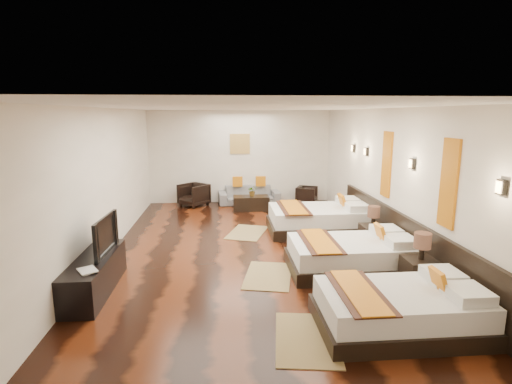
{
  "coord_description": "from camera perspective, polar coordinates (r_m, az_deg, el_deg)",
  "views": [
    {
      "loc": [
        -0.52,
        -7.25,
        2.69
      ],
      "look_at": [
        0.15,
        0.71,
        1.1
      ],
      "focal_mm": 27.65,
      "sensor_mm": 36.0,
      "label": 1
    }
  ],
  "objects": [
    {
      "name": "floor",
      "position": [
        7.75,
        -0.68,
        -9.05
      ],
      "size": [
        5.5,
        9.5,
        0.01
      ],
      "primitive_type": "cube",
      "color": "black",
      "rests_on": "ground"
    },
    {
      "name": "ceiling",
      "position": [
        7.27,
        -0.73,
        12.12
      ],
      "size": [
        5.5,
        9.5,
        0.01
      ],
      "primitive_type": "cube",
      "color": "white",
      "rests_on": "floor"
    },
    {
      "name": "back_wall",
      "position": [
        12.08,
        -2.34,
        5.11
      ],
      "size": [
        5.5,
        0.01,
        2.8
      ],
      "primitive_type": "cube",
      "color": "silver",
      "rests_on": "floor"
    },
    {
      "name": "left_wall",
      "position": [
        7.69,
        -21.59,
        0.81
      ],
      "size": [
        0.01,
        9.5,
        2.8
      ],
      "primitive_type": "cube",
      "color": "silver",
      "rests_on": "floor"
    },
    {
      "name": "right_wall",
      "position": [
        8.06,
        19.2,
        1.41
      ],
      "size": [
        0.01,
        9.5,
        2.8
      ],
      "primitive_type": "cube",
      "color": "silver",
      "rests_on": "floor"
    },
    {
      "name": "headboard_panel",
      "position": [
        7.55,
        20.91,
        -6.76
      ],
      "size": [
        0.08,
        6.6,
        0.9
      ],
      "primitive_type": "cube",
      "color": "black",
      "rests_on": "floor"
    },
    {
      "name": "bed_near",
      "position": [
        5.51,
        20.26,
        -15.57
      ],
      "size": [
        2.05,
        1.29,
        0.78
      ],
      "color": "black",
      "rests_on": "floor"
    },
    {
      "name": "bed_mid",
      "position": [
        7.13,
        13.76,
        -8.82
      ],
      "size": [
        2.15,
        1.35,
        0.82
      ],
      "color": "black",
      "rests_on": "floor"
    },
    {
      "name": "bed_far",
      "position": [
        9.26,
        9.24,
        -3.86
      ],
      "size": [
        2.3,
        1.44,
        0.88
      ],
      "color": "black",
      "rests_on": "floor"
    },
    {
      "name": "nightstand_a",
      "position": [
        6.61,
        22.62,
        -10.56
      ],
      "size": [
        0.48,
        0.48,
        0.94
      ],
      "color": "black",
      "rests_on": "floor"
    },
    {
      "name": "nightstand_b",
      "position": [
        8.28,
        16.49,
        -5.9
      ],
      "size": [
        0.45,
        0.45,
        0.89
      ],
      "color": "black",
      "rests_on": "floor"
    },
    {
      "name": "jute_mat_near",
      "position": [
        5.15,
        7.35,
        -20.25
      ],
      "size": [
        0.91,
        1.29,
        0.01
      ],
      "primitive_type": "cube",
      "rotation": [
        0.0,
        0.0,
        -0.14
      ],
      "color": "olive",
      "rests_on": "floor"
    },
    {
      "name": "jute_mat_mid",
      "position": [
        6.8,
        1.79,
        -11.98
      ],
      "size": [
        0.99,
        1.33,
        0.01
      ],
      "primitive_type": "cube",
      "rotation": [
        0.0,
        0.0,
        -0.21
      ],
      "color": "olive",
      "rests_on": "floor"
    },
    {
      "name": "jute_mat_far",
      "position": [
        9.12,
        -1.31,
        -5.87
      ],
      "size": [
        1.09,
        1.38,
        0.01
      ],
      "primitive_type": "cube",
      "rotation": [
        0.0,
        0.0,
        -0.33
      ],
      "color": "olive",
      "rests_on": "floor"
    },
    {
      "name": "tv_console",
      "position": [
        6.63,
        -22.26,
        -11.0
      ],
      "size": [
        0.5,
        1.8,
        0.55
      ],
      "primitive_type": "cube",
      "color": "black",
      "rests_on": "floor"
    },
    {
      "name": "tv",
      "position": [
        6.6,
        -21.71,
        -5.81
      ],
      "size": [
        0.17,
        1.02,
        0.59
      ],
      "primitive_type": "imported",
      "rotation": [
        0.0,
        0.0,
        1.53
      ],
      "color": "black",
      "rests_on": "tv_console"
    },
    {
      "name": "book",
      "position": [
        5.98,
        -24.21,
        -10.59
      ],
      "size": [
        0.35,
        0.37,
        0.03
      ],
      "primitive_type": "imported",
      "rotation": [
        0.0,
        0.0,
        0.58
      ],
      "color": "black",
      "rests_on": "tv_console"
    },
    {
      "name": "figurine",
      "position": [
        7.09,
        -20.92,
        -5.73
      ],
      "size": [
        0.37,
        0.37,
        0.32
      ],
      "primitive_type": "imported",
      "rotation": [
        0.0,
        0.0,
        0.24
      ],
      "color": "brown",
      "rests_on": "tv_console"
    },
    {
      "name": "sofa",
      "position": [
        11.97,
        -1.0,
        -0.42
      ],
      "size": [
        1.89,
        0.87,
        0.54
      ],
      "primitive_type": "imported",
      "rotation": [
        0.0,
        0.0,
        0.08
      ],
      "color": "slate",
      "rests_on": "floor"
    },
    {
      "name": "armchair_left",
      "position": [
        11.81,
        -8.99,
        -0.4
      ],
      "size": [
        1.03,
        1.03,
        0.67
      ],
      "primitive_type": "imported",
      "rotation": [
        0.0,
        0.0,
        -0.77
      ],
      "color": "black",
      "rests_on": "floor"
    },
    {
      "name": "armchair_right",
      "position": [
        12.04,
        7.36,
        -0.45
      ],
      "size": [
        0.77,
        0.76,
        0.54
      ],
      "primitive_type": "imported",
      "rotation": [
        0.0,
        0.0,
        1.16
      ],
      "color": "black",
      "rests_on": "floor"
    },
    {
      "name": "coffee_table",
      "position": [
        11.2,
        -0.72,
        -1.6
      ],
      "size": [
        1.0,
        0.5,
        0.4
      ],
      "primitive_type": "cube",
      "rotation": [
        0.0,
        0.0,
        0.0
      ],
      "color": "black",
      "rests_on": "floor"
    },
    {
      "name": "table_plant",
      "position": [
        11.15,
        -0.53,
        0.18
      ],
      "size": [
        0.33,
        0.31,
        0.3
      ],
      "primitive_type": "imported",
      "rotation": [
        0.0,
        0.0,
        0.33
      ],
      "color": "#306220",
      "rests_on": "coffee_table"
    },
    {
      "name": "orange_panel_a",
      "position": [
        6.34,
        26.11,
        1.12
      ],
      "size": [
        0.04,
        0.4,
        1.3
      ],
      "primitive_type": "cube",
      "color": "#D86014",
      "rests_on": "right_wall"
    },
    {
      "name": "orange_panel_b",
      "position": [
        8.28,
        18.37,
        3.81
      ],
      "size": [
        0.04,
        0.4,
        1.3
      ],
      "primitive_type": "cube",
      "color": "#D86014",
      "rests_on": "right_wall"
    },
    {
      "name": "sconce_near",
      "position": [
        5.4,
        31.93,
        0.61
      ],
      "size": [
        0.07,
        0.12,
        0.18
      ],
      "color": "black",
      "rests_on": "right_wall"
    },
    {
      "name": "sconce_mid",
      "position": [
        7.26,
        21.64,
        3.82
      ],
      "size": [
        0.07,
        0.12,
        0.18
      ],
      "color": "black",
      "rests_on": "right_wall"
    },
    {
      "name": "sconce_far",
      "position": [
        9.27,
        15.63,
        5.64
      ],
      "size": [
        0.07,
        0.12,
        0.18
      ],
      "color": "black",
      "rests_on": "right_wall"
    },
    {
      "name": "sconce_lounge",
      "position": [
        10.12,
        13.87,
        6.16
      ],
      "size": [
        0.07,
        0.12,
        0.18
      ],
      "color": "black",
      "rests_on": "right_wall"
    },
    {
      "name": "gold_artwork",
      "position": [
        12.03,
        -2.35,
        6.99
      ],
      "size": [
        0.6,
        0.04,
        0.6
      ],
      "primitive_type": "cube",
      "color": "#AD873F",
      "rests_on": "back_wall"
    }
  ]
}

